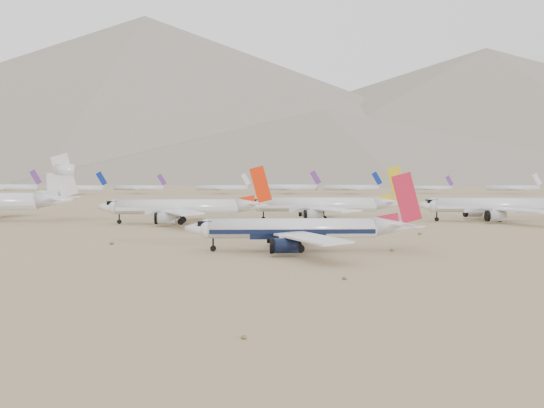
# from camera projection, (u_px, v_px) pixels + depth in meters

# --- Properties ---
(ground) EXTENTS (7000.00, 7000.00, 0.00)m
(ground) POSITION_uv_depth(u_px,v_px,m) (262.00, 253.00, 110.68)
(ground) COLOR #9C7F5A
(ground) RESTS_ON ground
(main_airliner) EXTENTS (42.22, 41.23, 14.90)m
(main_airliner) POSITION_uv_depth(u_px,v_px,m) (302.00, 229.00, 113.60)
(main_airliner) COLOR silver
(main_airliner) RESTS_ON ground
(row2_navy_widebody) EXTENTS (47.53, 46.48, 16.91)m
(row2_navy_widebody) POSITION_uv_depth(u_px,v_px,m) (498.00, 206.00, 182.86)
(row2_navy_widebody) COLOR silver
(row2_navy_widebody) RESTS_ON ground
(row2_gold_tail) EXTENTS (47.57, 46.53, 16.94)m
(row2_gold_tail) POSITION_uv_depth(u_px,v_px,m) (325.00, 205.00, 184.89)
(row2_gold_tail) COLOR silver
(row2_gold_tail) RESTS_ON ground
(row2_orange_tail) EXTENTS (47.02, 45.99, 16.77)m
(row2_orange_tail) POSITION_uv_depth(u_px,v_px,m) (184.00, 207.00, 173.61)
(row2_orange_tail) COLOR silver
(row2_orange_tail) RESTS_ON ground
(distant_storage_row) EXTENTS (465.29, 54.60, 14.42)m
(distant_storage_row) POSITION_uv_depth(u_px,v_px,m) (168.00, 188.00, 410.77)
(distant_storage_row) COLOR silver
(distant_storage_row) RESTS_ON ground
(mountain_range) EXTENTS (7354.00, 3024.00, 470.00)m
(mountain_range) POSITION_uv_depth(u_px,v_px,m) (272.00, 112.00, 1747.96)
(mountain_range) COLOR slate
(mountain_range) RESTS_ON ground
(foothills) EXTENTS (4637.50, 1395.00, 155.00)m
(foothills) POSITION_uv_depth(u_px,v_px,m) (508.00, 146.00, 1226.20)
(foothills) COLOR slate
(foothills) RESTS_ON ground
(desert_scrub) EXTENTS (261.14, 121.67, 0.63)m
(desert_scrub) POSITION_uv_depth(u_px,v_px,m) (284.00, 280.00, 81.61)
(desert_scrub) COLOR brown
(desert_scrub) RESTS_ON ground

